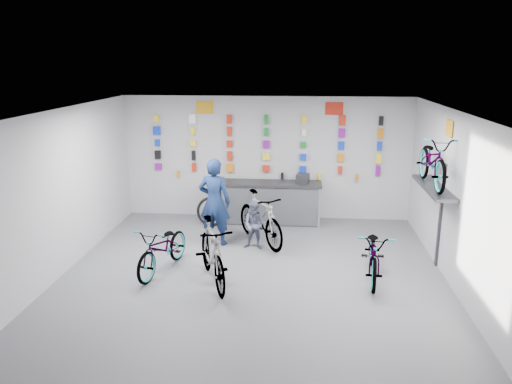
# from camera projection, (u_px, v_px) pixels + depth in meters

# --- Properties ---
(floor) EXTENTS (8.00, 8.00, 0.00)m
(floor) POSITION_uv_depth(u_px,v_px,m) (250.00, 285.00, 8.77)
(floor) COLOR #535358
(floor) RESTS_ON ground
(ceiling) EXTENTS (8.00, 8.00, 0.00)m
(ceiling) POSITION_uv_depth(u_px,v_px,m) (250.00, 114.00, 8.00)
(ceiling) COLOR white
(ceiling) RESTS_ON wall_back
(wall_back) EXTENTS (7.00, 0.00, 7.00)m
(wall_back) POSITION_uv_depth(u_px,v_px,m) (266.00, 158.00, 12.23)
(wall_back) COLOR silver
(wall_back) RESTS_ON floor
(wall_front) EXTENTS (7.00, 0.00, 7.00)m
(wall_front) POSITION_uv_depth(u_px,v_px,m) (206.00, 327.00, 4.53)
(wall_front) COLOR silver
(wall_front) RESTS_ON floor
(wall_left) EXTENTS (0.00, 8.00, 8.00)m
(wall_left) POSITION_uv_depth(u_px,v_px,m) (50.00, 199.00, 8.68)
(wall_left) COLOR silver
(wall_left) RESTS_ON floor
(wall_right) EXTENTS (0.00, 8.00, 8.00)m
(wall_right) POSITION_uv_depth(u_px,v_px,m) (464.00, 209.00, 8.08)
(wall_right) COLOR silver
(wall_right) RESTS_ON floor
(counter) EXTENTS (2.70, 0.66, 1.00)m
(counter) POSITION_uv_depth(u_px,v_px,m) (265.00, 203.00, 12.05)
(counter) COLOR black
(counter) RESTS_ON floor
(merch_wall) EXTENTS (5.55, 0.08, 1.57)m
(merch_wall) POSITION_uv_depth(u_px,v_px,m) (267.00, 147.00, 12.09)
(merch_wall) COLOR #870C98
(merch_wall) RESTS_ON wall_back
(wall_bracket) EXTENTS (0.39, 1.90, 2.00)m
(wall_bracket) POSITION_uv_depth(u_px,v_px,m) (434.00, 192.00, 9.26)
(wall_bracket) COLOR #333338
(wall_bracket) RESTS_ON wall_right
(sign_left) EXTENTS (0.42, 0.02, 0.30)m
(sign_left) POSITION_uv_depth(u_px,v_px,m) (205.00, 107.00, 12.03)
(sign_left) COLOR orange
(sign_left) RESTS_ON wall_back
(sign_right) EXTENTS (0.42, 0.02, 0.30)m
(sign_right) POSITION_uv_depth(u_px,v_px,m) (334.00, 109.00, 11.76)
(sign_right) COLOR red
(sign_right) RESTS_ON wall_back
(sign_side) EXTENTS (0.02, 0.40, 0.30)m
(sign_side) POSITION_uv_depth(u_px,v_px,m) (449.00, 128.00, 8.94)
(sign_side) COLOR orange
(sign_side) RESTS_ON wall_right
(bike_left) EXTENTS (1.01, 1.83, 0.91)m
(bike_left) POSITION_uv_depth(u_px,v_px,m) (163.00, 248.00, 9.25)
(bike_left) COLOR gray
(bike_left) RESTS_ON floor
(bike_center) EXTENTS (1.20, 1.97, 1.15)m
(bike_center) POSITION_uv_depth(u_px,v_px,m) (212.00, 253.00, 8.72)
(bike_center) COLOR gray
(bike_center) RESTS_ON floor
(bike_right) EXTENTS (0.81, 1.86, 0.95)m
(bike_right) POSITION_uv_depth(u_px,v_px,m) (374.00, 253.00, 8.95)
(bike_right) COLOR gray
(bike_right) RESTS_ON floor
(bike_service) EXTENTS (1.47, 1.86, 1.13)m
(bike_service) POSITION_uv_depth(u_px,v_px,m) (260.00, 218.00, 10.63)
(bike_service) COLOR gray
(bike_service) RESTS_ON floor
(bike_wall) EXTENTS (0.63, 1.80, 0.95)m
(bike_wall) POSITION_uv_depth(u_px,v_px,m) (433.00, 161.00, 9.12)
(bike_wall) COLOR gray
(bike_wall) RESTS_ON wall_bracket
(clerk) EXTENTS (0.74, 0.54, 1.87)m
(clerk) POSITION_uv_depth(u_px,v_px,m) (215.00, 202.00, 10.51)
(clerk) COLOR #12224A
(clerk) RESTS_ON floor
(customer) EXTENTS (0.54, 0.45, 1.02)m
(customer) POSITION_uv_depth(u_px,v_px,m) (255.00, 225.00, 10.36)
(customer) COLOR #535872
(customer) RESTS_ON floor
(spare_wheel) EXTENTS (0.71, 0.19, 0.71)m
(spare_wheel) POSITION_uv_depth(u_px,v_px,m) (211.00, 211.00, 11.84)
(spare_wheel) COLOR black
(spare_wheel) RESTS_ON floor
(register) EXTENTS (0.34, 0.35, 0.22)m
(register) POSITION_uv_depth(u_px,v_px,m) (303.00, 178.00, 11.82)
(register) COLOR black
(register) RESTS_ON counter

